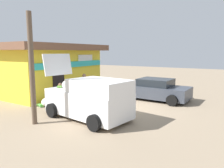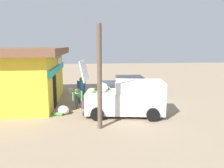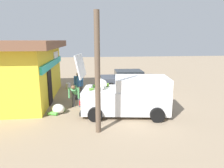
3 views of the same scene
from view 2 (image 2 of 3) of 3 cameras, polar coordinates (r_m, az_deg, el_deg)
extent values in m
plane|color=gray|center=(14.12, 2.90, -4.72)|extent=(60.00, 60.00, 0.00)
cube|color=yellow|center=(14.74, -20.39, 1.25)|extent=(6.48, 3.36, 3.01)
cube|color=#2DB7B2|center=(14.34, -13.80, 3.79)|extent=(6.15, 0.13, 0.36)
cube|color=black|center=(13.36, -14.37, -1.46)|extent=(0.90, 0.06, 2.00)
cube|color=white|center=(15.72, -13.24, 5.43)|extent=(1.50, 0.06, 0.60)
cube|color=brown|center=(14.60, -20.80, 7.88)|extent=(7.48, 4.36, 0.40)
cube|color=white|center=(11.50, 3.24, -4.52)|extent=(2.27, 4.12, 1.05)
cube|color=white|center=(11.37, 7.02, -0.61)|extent=(1.99, 2.64, 0.55)
cube|color=black|center=(11.53, 12.78, -0.77)|extent=(1.47, 0.29, 0.42)
cube|color=white|center=(11.35, -7.12, 3.40)|extent=(1.58, 0.48, 1.04)
ellipsoid|color=silver|center=(11.75, -2.81, -0.53)|extent=(0.50, 0.42, 0.42)
ellipsoid|color=silver|center=(11.15, -2.53, -1.20)|extent=(0.45, 0.38, 0.38)
ellipsoid|color=silver|center=(11.53, -2.03, -0.79)|extent=(0.47, 0.39, 0.39)
cylinder|color=#5AA031|center=(11.72, -3.78, -1.28)|extent=(0.22, 0.26, 0.13)
cylinder|color=#5E9E34|center=(11.12, -4.67, -1.95)|extent=(0.20, 0.23, 0.11)
cylinder|color=#6AA72E|center=(11.82, -1.31, -1.10)|extent=(0.21, 0.30, 0.16)
cube|color=black|center=(11.75, -6.62, -6.52)|extent=(1.64, 0.31, 0.16)
cube|color=red|center=(10.97, -7.25, -5.01)|extent=(0.15, 0.08, 0.20)
cube|color=red|center=(12.27, -6.23, -3.39)|extent=(0.15, 0.08, 0.20)
cylinder|color=black|center=(10.82, 10.43, -7.73)|extent=(0.31, 0.65, 0.63)
cylinder|color=black|center=(12.60, 9.22, -5.16)|extent=(0.31, 0.65, 0.63)
cylinder|color=black|center=(10.76, -3.84, -7.68)|extent=(0.31, 0.65, 0.63)
cylinder|color=black|center=(12.55, -2.96, -5.11)|extent=(0.31, 0.65, 0.63)
cube|color=#383D47|center=(16.68, 4.43, -0.66)|extent=(1.97, 4.07, 0.69)
cube|color=#1E2328|center=(16.58, 4.46, 1.25)|extent=(1.68, 1.97, 0.44)
cylinder|color=black|center=(16.03, 9.79, -1.96)|extent=(0.24, 0.62, 0.61)
cylinder|color=black|center=(17.93, 8.26, -0.66)|extent=(0.24, 0.62, 0.61)
cylinder|color=black|center=(15.59, 0.02, -2.15)|extent=(0.24, 0.62, 0.61)
cylinder|color=black|center=(17.54, -0.48, -0.79)|extent=(0.24, 0.62, 0.61)
cylinder|color=#4C4C51|center=(13.98, -8.41, -3.22)|extent=(0.15, 0.15, 0.82)
cylinder|color=#4C4C51|center=(13.85, -7.12, -3.32)|extent=(0.15, 0.15, 0.82)
cylinder|color=#3872B2|center=(13.77, -7.83, -0.42)|extent=(0.44, 0.44, 0.58)
sphere|color=#8C6647|center=(13.70, -7.87, 1.24)|extent=(0.22, 0.22, 0.22)
cylinder|color=#3872B2|center=(13.86, -8.74, -0.31)|extent=(0.09, 0.09, 0.55)
cylinder|color=#3872B2|center=(13.67, -6.91, -0.41)|extent=(0.09, 0.09, 0.55)
cylinder|color=#4C4C51|center=(12.70, -7.49, -4.61)|extent=(0.15, 0.15, 0.79)
cylinder|color=#4C4C51|center=(12.79, -8.98, -4.55)|extent=(0.15, 0.15, 0.79)
cylinder|color=#4C9959|center=(12.40, -8.57, -2.33)|extent=(0.71, 0.47, 0.61)
sphere|color=brown|center=(12.06, -8.98, -1.57)|extent=(0.21, 0.21, 0.21)
cylinder|color=#4C9959|center=(12.15, -7.73, -3.05)|extent=(0.09, 0.09, 0.53)
cylinder|color=#4C9959|center=(12.28, -9.91, -2.97)|extent=(0.09, 0.09, 0.53)
ellipsoid|color=silver|center=(12.00, -12.39, -6.48)|extent=(0.84, 0.87, 0.45)
cylinder|color=#64B246|center=(11.83, -12.97, -7.51)|extent=(0.20, 0.28, 0.15)
cylinder|color=#5E9A37|center=(11.90, -14.06, -7.43)|extent=(0.26, 0.31, 0.15)
cylinder|color=#5AAB38|center=(12.28, -11.63, -6.81)|extent=(0.16, 0.32, 0.14)
cylinder|color=green|center=(11.81, -13.25, -7.52)|extent=(0.28, 0.37, 0.16)
cylinder|color=#64A638|center=(12.09, -11.61, -7.13)|extent=(0.32, 0.26, 0.13)
cylinder|color=silver|center=(16.77, -10.53, -1.80)|extent=(0.31, 0.31, 0.41)
cylinder|color=brown|center=(9.35, -3.20, 1.62)|extent=(0.20, 0.20, 4.43)
camera|label=1|loc=(8.49, 57.04, 0.92)|focal=34.34mm
camera|label=3|loc=(2.24, -2.48, 6.55)|focal=31.76mm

